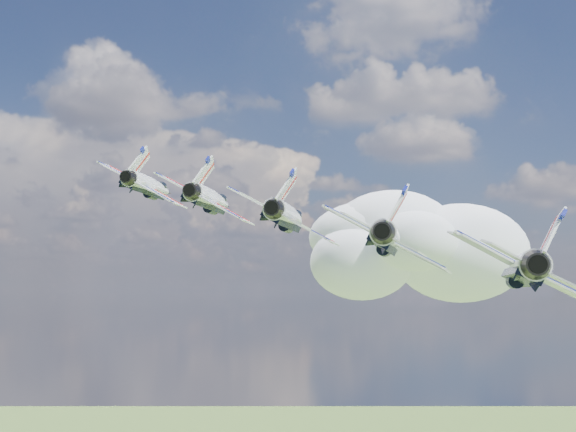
{
  "coord_description": "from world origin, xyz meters",
  "views": [
    {
      "loc": [
        17.87,
        -82.6,
        143.28
      ],
      "look_at": [
        18.22,
        -9.5,
        150.14
      ],
      "focal_mm": 50.0,
      "sensor_mm": 36.0,
      "label": 1
    }
  ],
  "objects_px": {
    "jet_4": "(524,268)",
    "jet_0": "(150,186)",
    "jet_3": "(388,238)",
    "jet_1": "(211,199)",
    "jet_2": "(288,216)"
  },
  "relations": [
    {
      "from": "jet_0",
      "to": "jet_2",
      "type": "bearing_deg",
      "value": -39.27
    },
    {
      "from": "jet_2",
      "to": "jet_4",
      "type": "bearing_deg",
      "value": -39.27
    },
    {
      "from": "jet_1",
      "to": "jet_2",
      "type": "xyz_separation_m",
      "value": [
        7.95,
        -9.45,
        -2.65
      ]
    },
    {
      "from": "jet_2",
      "to": "jet_4",
      "type": "relative_size",
      "value": 1.0
    },
    {
      "from": "jet_0",
      "to": "jet_4",
      "type": "bearing_deg",
      "value": -39.27
    },
    {
      "from": "jet_4",
      "to": "jet_3",
      "type": "bearing_deg",
      "value": 140.73
    },
    {
      "from": "jet_0",
      "to": "jet_3",
      "type": "relative_size",
      "value": 1.0
    },
    {
      "from": "jet_4",
      "to": "jet_0",
      "type": "bearing_deg",
      "value": 140.73
    },
    {
      "from": "jet_3",
      "to": "jet_0",
      "type": "bearing_deg",
      "value": 140.73
    },
    {
      "from": "jet_2",
      "to": "jet_3",
      "type": "bearing_deg",
      "value": -39.27
    },
    {
      "from": "jet_3",
      "to": "jet_4",
      "type": "height_order",
      "value": "jet_3"
    },
    {
      "from": "jet_0",
      "to": "jet_1",
      "type": "xyz_separation_m",
      "value": [
        7.95,
        -9.45,
        -2.65
      ]
    },
    {
      "from": "jet_2",
      "to": "jet_0",
      "type": "bearing_deg",
      "value": 140.73
    },
    {
      "from": "jet_2",
      "to": "jet_3",
      "type": "distance_m",
      "value": 12.63
    },
    {
      "from": "jet_0",
      "to": "jet_1",
      "type": "height_order",
      "value": "jet_0"
    }
  ]
}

